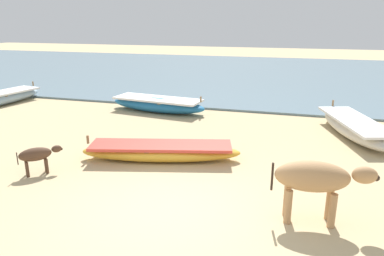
{
  "coord_description": "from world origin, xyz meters",
  "views": [
    {
      "loc": [
        2.02,
        -5.35,
        3.27
      ],
      "look_at": [
        -0.42,
        3.1,
        0.6
      ],
      "focal_mm": 33.38,
      "sensor_mm": 36.0,
      "label": 1
    }
  ],
  "objects_px": {
    "fishing_boat_4": "(354,127)",
    "calf_near_dark": "(37,155)",
    "cow_adult_tan": "(316,179)",
    "fishing_boat_2": "(158,104)",
    "fishing_boat_5": "(161,151)"
  },
  "relations": [
    {
      "from": "fishing_boat_4",
      "to": "calf_near_dark",
      "type": "distance_m",
      "value": 8.56
    },
    {
      "from": "fishing_boat_4",
      "to": "cow_adult_tan",
      "type": "relative_size",
      "value": 2.29
    },
    {
      "from": "fishing_boat_2",
      "to": "cow_adult_tan",
      "type": "bearing_deg",
      "value": -42.98
    },
    {
      "from": "fishing_boat_4",
      "to": "fishing_boat_5",
      "type": "bearing_deg",
      "value": 108.14
    },
    {
      "from": "fishing_boat_2",
      "to": "fishing_boat_5",
      "type": "distance_m",
      "value": 4.82
    },
    {
      "from": "calf_near_dark",
      "to": "fishing_boat_4",
      "type": "bearing_deg",
      "value": -10.51
    },
    {
      "from": "fishing_boat_4",
      "to": "calf_near_dark",
      "type": "xyz_separation_m",
      "value": [
        -7.07,
        -4.82,
        0.16
      ]
    },
    {
      "from": "fishing_boat_5",
      "to": "cow_adult_tan",
      "type": "bearing_deg",
      "value": 137.09
    },
    {
      "from": "cow_adult_tan",
      "to": "fishing_boat_2",
      "type": "bearing_deg",
      "value": 123.89
    },
    {
      "from": "fishing_boat_4",
      "to": "fishing_boat_5",
      "type": "height_order",
      "value": "fishing_boat_4"
    },
    {
      "from": "fishing_boat_5",
      "to": "calf_near_dark",
      "type": "bearing_deg",
      "value": 19.03
    },
    {
      "from": "fishing_boat_2",
      "to": "fishing_boat_4",
      "type": "height_order",
      "value": "fishing_boat_2"
    },
    {
      "from": "fishing_boat_4",
      "to": "fishing_boat_5",
      "type": "relative_size",
      "value": 0.98
    },
    {
      "from": "fishing_boat_5",
      "to": "calf_near_dark",
      "type": "xyz_separation_m",
      "value": [
        -2.31,
        -1.51,
        0.21
      ]
    },
    {
      "from": "fishing_boat_2",
      "to": "calf_near_dark",
      "type": "bearing_deg",
      "value": -87.24
    }
  ]
}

